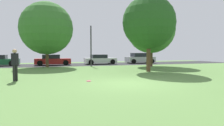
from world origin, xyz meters
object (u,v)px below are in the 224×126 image
(parked_car_red, at_px, (53,60))
(parked_car_white, at_px, (100,60))
(maple_tree_near, at_px, (149,23))
(birch_tree_lone, at_px, (151,29))
(frisbee_disc, at_px, (89,81))
(person_thrower, at_px, (15,63))
(oak_tree_right, at_px, (47,28))
(street_lamp_post, at_px, (91,46))
(parked_car_silver, at_px, (140,58))

(parked_car_red, distance_m, parked_car_white, 6.02)
(maple_tree_near, distance_m, parked_car_white, 11.34)
(birch_tree_lone, bearing_deg, frisbee_disc, -134.83)
(parked_car_red, bearing_deg, person_thrower, -99.89)
(parked_car_white, bearing_deg, oak_tree_right, -155.46)
(parked_car_red, height_order, street_lamp_post, street_lamp_post)
(birch_tree_lone, bearing_deg, oak_tree_right, 166.93)
(oak_tree_right, bearing_deg, person_thrower, -99.33)
(birch_tree_lone, bearing_deg, parked_car_red, 152.39)
(parked_car_white, bearing_deg, person_thrower, -122.25)
(frisbee_disc, relative_size, parked_car_red, 0.06)
(frisbee_disc, bearing_deg, parked_car_red, 96.41)
(parked_car_red, xyz_separation_m, parked_car_silver, (12.04, 0.54, 0.07))
(birch_tree_lone, bearing_deg, street_lamp_post, 163.65)
(parked_car_silver, xyz_separation_m, street_lamp_post, (-8.00, -4.12, 1.58))
(oak_tree_right, distance_m, birch_tree_lone, 11.32)
(birch_tree_lone, height_order, parked_car_white, birch_tree_lone)
(frisbee_disc, xyz_separation_m, street_lamp_post, (2.42, 10.75, 2.24))
(maple_tree_near, bearing_deg, parked_car_red, 124.74)
(frisbee_disc, bearing_deg, person_thrower, 161.13)
(maple_tree_near, relative_size, street_lamp_post, 1.37)
(frisbee_disc, distance_m, street_lamp_post, 11.24)
(maple_tree_near, relative_size, parked_car_red, 1.47)
(oak_tree_right, height_order, parked_car_white, oak_tree_right)
(birch_tree_lone, xyz_separation_m, maple_tree_near, (-3.08, -5.14, -0.12))
(oak_tree_right, height_order, street_lamp_post, oak_tree_right)
(parked_car_silver, bearing_deg, oak_tree_right, -164.80)
(parked_car_white, xyz_separation_m, street_lamp_post, (-1.99, -3.71, 1.66))
(birch_tree_lone, xyz_separation_m, parked_car_white, (-4.41, 5.58, -3.54))
(parked_car_silver, bearing_deg, maple_tree_near, -112.82)
(maple_tree_near, xyz_separation_m, parked_car_white, (-1.33, 10.73, -3.42))
(frisbee_disc, bearing_deg, oak_tree_right, 100.96)
(parked_car_red, bearing_deg, oak_tree_right, -101.81)
(maple_tree_near, relative_size, parked_car_silver, 1.52)
(person_thrower, xyz_separation_m, parked_car_silver, (14.30, 13.54, -0.33))
(birch_tree_lone, bearing_deg, person_thrower, -149.26)
(parked_car_white, distance_m, parked_car_silver, 6.03)
(maple_tree_near, xyz_separation_m, street_lamp_post, (-3.32, 7.02, -1.76))
(maple_tree_near, relative_size, frisbee_disc, 22.91)
(person_thrower, relative_size, street_lamp_post, 0.40)
(maple_tree_near, distance_m, parked_car_red, 13.34)
(street_lamp_post, bearing_deg, maple_tree_near, -64.71)
(oak_tree_right, relative_size, parked_car_white, 1.67)
(person_thrower, distance_m, frisbee_disc, 4.21)
(parked_car_red, bearing_deg, frisbee_disc, -83.59)
(parked_car_silver, height_order, street_lamp_post, street_lamp_post)
(oak_tree_right, xyz_separation_m, maple_tree_near, (7.95, -7.70, -0.11))
(parked_car_white, distance_m, street_lamp_post, 4.52)
(birch_tree_lone, relative_size, parked_car_red, 1.62)
(oak_tree_right, distance_m, person_thrower, 10.71)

